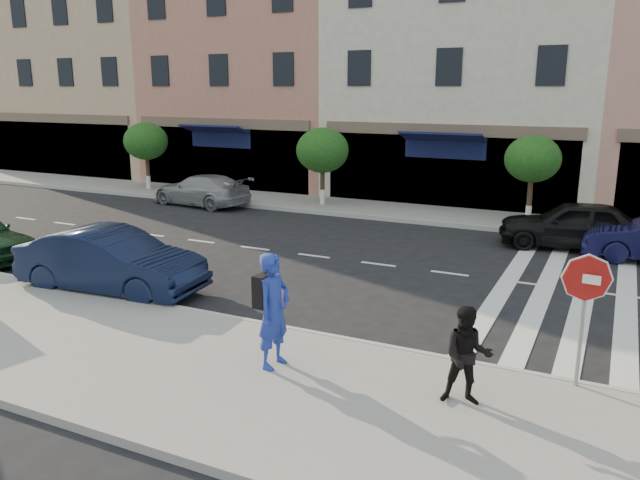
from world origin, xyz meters
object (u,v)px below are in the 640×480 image
Objects in this scene: stop_sign at (586,290)px; walker at (467,356)px; car_near_mid at (111,261)px; car_far_left at (201,190)px; car_far_mid at (574,225)px; photographer at (274,311)px.

walker is at bearing -130.29° from stop_sign.
car_near_mid is 1.04× the size of car_far_left.
car_far_mid is at bearing 93.77° from car_far_left.
stop_sign reaches higher than car_near_mid.
walker is 11.25m from car_far_mid.
stop_sign reaches higher than walker.
photographer is 16.14m from car_far_left.
car_far_mid is (-0.83, 9.91, -1.02)m from stop_sign.
photographer is 0.46× the size of car_far_mid.
stop_sign is 9.99m from car_far_mid.
car_far_mid is (9.54, 9.23, -0.02)m from car_near_mid.
car_far_left is (-15.22, 10.77, -1.11)m from stop_sign.
walker is (3.22, 0.12, -0.23)m from photographer.
car_far_left is (-10.54, 12.22, -0.50)m from photographer.
stop_sign is 10.44m from car_near_mid.
photographer is 0.45× the size of car_far_left.
photographer reaches higher than car_near_mid.
car_far_mid is (0.63, 11.23, -0.18)m from walker.
photographer is 1.30× the size of walker.
walker is at bearing -82.70° from photographer.
stop_sign is at bearing -2.40° from car_far_mid.
photographer is 0.43× the size of car_near_mid.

